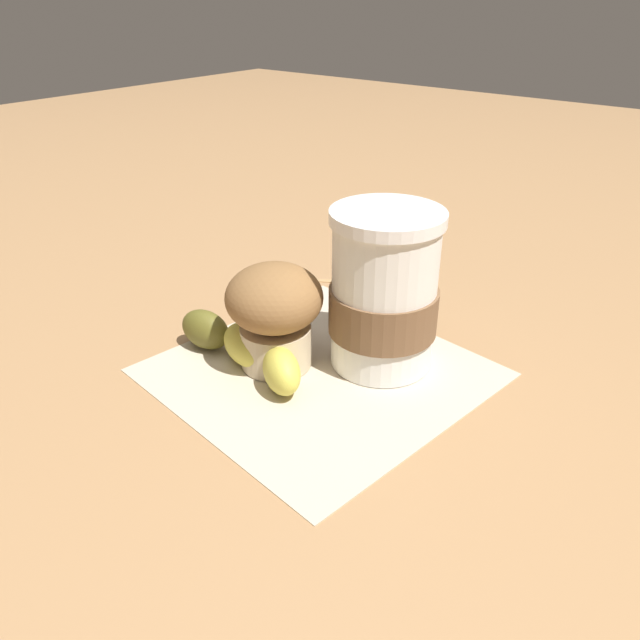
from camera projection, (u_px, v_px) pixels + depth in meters
ground_plane at (320, 373)px, 0.54m from camera, size 3.00×3.00×0.00m
paper_napkin at (320, 372)px, 0.54m from camera, size 0.27×0.27×0.00m
coffee_cup at (384, 294)px, 0.52m from camera, size 0.09×0.09×0.14m
muffin at (275, 311)px, 0.52m from camera, size 0.08×0.08×0.09m
banana at (245, 347)px, 0.53m from camera, size 0.06×0.15×0.04m
wooden_stirrer at (355, 282)px, 0.69m from camera, size 0.06×0.10×0.00m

